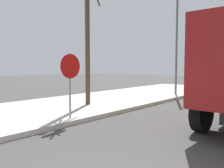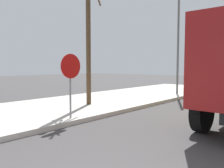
% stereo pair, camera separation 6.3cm
% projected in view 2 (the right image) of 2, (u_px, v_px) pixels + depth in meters
% --- Properties ---
extents(stop_sign, '(0.76, 0.08, 2.01)m').
position_uv_depth(stop_sign, '(71.00, 74.00, 7.36)').
color(stop_sign, gray).
rests_on(stop_sign, sidewalk_curb).
extents(bare_tree, '(0.81, 0.88, 6.23)m').
position_uv_depth(bare_tree, '(89.00, 31.00, 9.95)').
color(bare_tree, '#4C3823').
rests_on(bare_tree, sidewalk_curb).
extents(street_light_pole, '(0.12, 0.12, 6.53)m').
position_uv_depth(street_light_pole, '(178.00, 38.00, 13.75)').
color(street_light_pole, '#595B5E').
rests_on(street_light_pole, sidewalk_curb).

